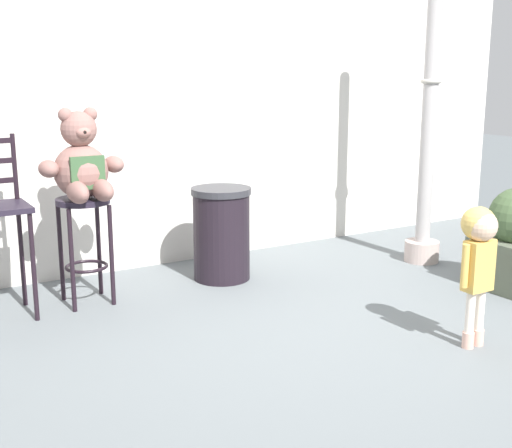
# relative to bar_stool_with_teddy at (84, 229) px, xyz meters

# --- Properties ---
(ground_plane) EXTENTS (24.00, 24.00, 0.00)m
(ground_plane) POSITION_rel_bar_stool_with_teddy_xyz_m (1.11, -1.52, -0.54)
(ground_plane) COLOR slate
(building_wall) EXTENTS (7.32, 0.30, 3.44)m
(building_wall) POSITION_rel_bar_stool_with_teddy_xyz_m (1.11, 0.79, 1.18)
(building_wall) COLOR silver
(building_wall) RESTS_ON ground_plane
(bar_stool_with_teddy) EXTENTS (0.37, 0.37, 0.76)m
(bar_stool_with_teddy) POSITION_rel_bar_stool_with_teddy_xyz_m (0.00, 0.00, 0.00)
(bar_stool_with_teddy) COLOR #231C2A
(bar_stool_with_teddy) RESTS_ON ground_plane
(teddy_bear) EXTENTS (0.58, 0.52, 0.62)m
(teddy_bear) POSITION_rel_bar_stool_with_teddy_xyz_m (-0.00, -0.03, 0.45)
(teddy_bear) COLOR #8A615A
(teddy_bear) RESTS_ON bar_stool_with_teddy
(child_walking) EXTENTS (0.27, 0.22, 0.86)m
(child_walking) POSITION_rel_bar_stool_with_teddy_xyz_m (1.75, -1.97, 0.08)
(child_walking) COLOR #DDAC99
(child_walking) RESTS_ON ground_plane
(trash_bin) EXTENTS (0.47, 0.47, 0.74)m
(trash_bin) POSITION_rel_bar_stool_with_teddy_xyz_m (1.09, 0.01, -0.17)
(trash_bin) COLOR black
(trash_bin) RESTS_ON ground_plane
(lamppost) EXTENTS (0.30, 0.30, 2.65)m
(lamppost) POSITION_rel_bar_stool_with_teddy_xyz_m (2.83, -0.44, 0.50)
(lamppost) COLOR #B7A29A
(lamppost) RESTS_ON ground_plane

